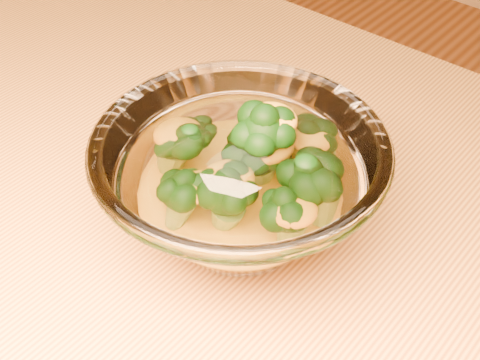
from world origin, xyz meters
name	(u,v)px	position (x,y,z in m)	size (l,w,h in m)	color
table	(222,310)	(0.00, 0.00, 0.65)	(1.20, 0.80, 0.75)	#C28C3A
glass_bowl	(240,185)	(0.01, 0.02, 0.81)	(0.25, 0.25, 0.11)	white
cheese_sauce	(240,204)	(0.01, 0.02, 0.78)	(0.12, 0.12, 0.03)	#FFAE15
broccoli_heap	(253,168)	(0.01, 0.03, 0.82)	(0.16, 0.16, 0.09)	black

